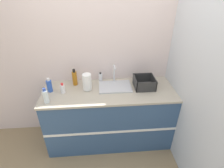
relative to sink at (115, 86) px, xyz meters
The scene contains 12 objects.
ground_plane 1.05m from the sink, 102.00° to the right, with size 12.00×12.00×0.00m, color #937A56.
wall_back 0.45m from the sink, 107.27° to the left, with size 4.25×0.06×2.60m.
wall_right 0.94m from the sink, ahead, with size 0.06×2.67×2.60m.
counter_cabinet 0.50m from the sink, 137.52° to the right, with size 1.88×0.69×0.94m.
sink is the anchor object (origin of this frame).
paper_towel_roll 0.41m from the sink, behind, with size 0.12×0.12×0.24m.
dish_rack 0.42m from the sink, ahead, with size 0.29×0.28×0.16m.
bottle_blue 0.92m from the sink, behind, with size 0.07×0.07×0.21m.
bottle_amber 0.60m from the sink, 168.50° to the left, with size 0.07×0.07×0.25m.
bottle_clear 0.95m from the sink, 161.63° to the right, with size 0.07×0.07×0.21m.
bottle_white_spray 0.74m from the sink, behind, with size 0.06×0.06×0.15m.
soap_dispenser 0.29m from the sink, 136.18° to the left, with size 0.06×0.06×0.15m.
Camera 1 is at (-0.13, -1.74, 2.27)m, focal length 28.00 mm.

